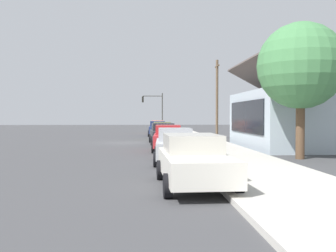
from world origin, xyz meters
TOP-DOWN VIEW (x-y plane):
  - ground_plane at (0.00, 0.00)m, footprint 120.00×120.00m
  - sidewalk_curb at (0.00, 5.60)m, footprint 60.00×4.20m
  - car_coral at (-16.34, 2.88)m, footprint 4.73×2.10m
  - car_navy at (-10.10, 2.66)m, footprint 4.65×2.11m
  - car_olive at (-4.43, 2.89)m, footprint 4.54×2.01m
  - car_charcoal at (1.04, 2.73)m, footprint 4.76×2.18m
  - car_cherry at (7.12, 2.78)m, footprint 4.52×2.11m
  - car_silver at (13.11, 2.75)m, footprint 4.39×2.07m
  - car_ivory at (19.02, 2.87)m, footprint 4.81×2.21m
  - storefront_building at (5.05, 11.98)m, footprint 10.67×7.87m
  - shade_tree at (11.94, 9.14)m, footprint 4.32×4.32m
  - traffic_light_main at (-20.40, 2.54)m, footprint 0.37×2.79m
  - utility_pole_wooden at (-5.52, 8.20)m, footprint 1.80×0.24m
  - fire_hydrant_red at (-9.17, 4.20)m, footprint 0.22×0.22m

SIDE VIEW (x-z plane):
  - ground_plane at x=0.00m, z-range 0.00..0.00m
  - sidewalk_curb at x=0.00m, z-range 0.00..0.16m
  - fire_hydrant_red at x=-9.17m, z-range 0.14..0.85m
  - car_silver at x=13.11m, z-range 0.02..1.61m
  - car_cherry at x=7.12m, z-range 0.02..1.61m
  - car_olive at x=-4.43m, z-range 0.02..1.61m
  - car_coral at x=-16.34m, z-range 0.02..1.61m
  - car_navy at x=-10.10m, z-range 0.02..1.61m
  - car_charcoal at x=1.04m, z-range 0.02..1.61m
  - car_ivory at x=19.02m, z-range 0.02..1.61m
  - storefront_building at x=5.05m, z-range -0.92..5.03m
  - traffic_light_main at x=-20.40m, z-range 0.89..6.09m
  - utility_pole_wooden at x=-5.52m, z-range 0.18..7.68m
  - shade_tree at x=11.94m, z-range 1.23..8.06m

